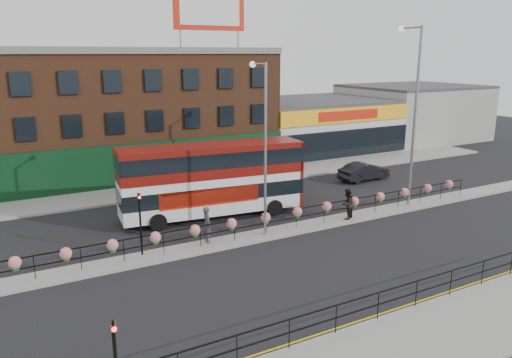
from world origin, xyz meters
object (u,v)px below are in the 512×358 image
pedestrian_b (347,204)px  double_decker_bus (213,173)px  car (364,171)px  pedestrian_a (207,225)px  lamp_column_west (263,135)px  lamp_column_east (413,101)px

pedestrian_b → double_decker_bus: bearing=-61.6°
car → pedestrian_b: size_ratio=2.35×
pedestrian_a → pedestrian_b: 8.99m
double_decker_bus → car: (14.40, 2.49, -2.10)m
double_decker_bus → lamp_column_west: 5.42m
car → lamp_column_east: (-2.24, -6.70, 6.25)m
lamp_column_east → pedestrian_b: bearing=-174.2°
lamp_column_west → pedestrian_a: bearing=174.8°
lamp_column_west → double_decker_bus: bearing=102.8°
car → pedestrian_a: bearing=109.2°
car → lamp_column_east: lamp_column_east is taller
pedestrian_a → lamp_column_east: bearing=-84.3°
pedestrian_b → lamp_column_west: bearing=-29.3°
car → lamp_column_east: size_ratio=0.39×
double_decker_bus → lamp_column_east: size_ratio=1.01×
double_decker_bus → lamp_column_east: 13.52m
car → lamp_column_west: bearing=114.8°
pedestrian_a → lamp_column_west: size_ratio=0.21×
pedestrian_a → double_decker_bus: bearing=-22.4°
pedestrian_a → pedestrian_b: bearing=-88.0°
lamp_column_east → pedestrian_a: bearing=179.8°
pedestrian_a → lamp_column_west: 5.63m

